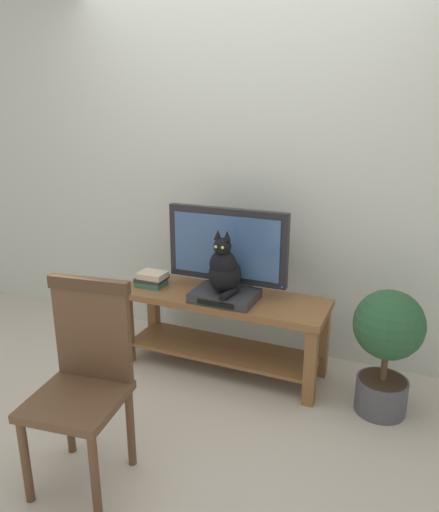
% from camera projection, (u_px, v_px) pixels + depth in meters
% --- Properties ---
extents(ground_plane, '(12.00, 12.00, 0.00)m').
position_uv_depth(ground_plane, '(179.00, 415.00, 2.81)').
color(ground_plane, '#ADA393').
extents(back_wall, '(7.00, 0.12, 2.80)m').
position_uv_depth(back_wall, '(247.00, 154.00, 3.35)').
color(back_wall, '#B7BCB2').
rests_on(back_wall, ground).
extents(tv_stand, '(1.38, 0.46, 0.54)m').
position_uv_depth(tv_stand, '(222.00, 318.00, 3.21)').
color(tv_stand, brown).
rests_on(tv_stand, ground).
extents(tv, '(0.81, 0.20, 0.56)m').
position_uv_depth(tv, '(227.00, 249.00, 3.13)').
color(tv, black).
rests_on(tv, tv_stand).
extents(media_box, '(0.40, 0.30, 0.06)m').
position_uv_depth(media_box, '(225.00, 296.00, 3.07)').
color(media_box, '#2D2D30').
rests_on(media_box, tv_stand).
extents(cat, '(0.20, 0.28, 0.41)m').
position_uv_depth(cat, '(224.00, 269.00, 3.01)').
color(cat, black).
rests_on(cat, media_box).
extents(wooden_chair, '(0.45, 0.46, 0.97)m').
position_uv_depth(wooden_chair, '(84.00, 371.00, 2.23)').
color(wooden_chair, '#513823').
rests_on(wooden_chair, ground).
extents(book_stack, '(0.21, 0.19, 0.10)m').
position_uv_depth(book_stack, '(152.00, 279.00, 3.32)').
color(book_stack, '#38664C').
rests_on(book_stack, tv_stand).
extents(potted_plant, '(0.39, 0.39, 0.75)m').
position_uv_depth(potted_plant, '(387.00, 342.00, 2.72)').
color(potted_plant, '#47474C').
rests_on(potted_plant, ground).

